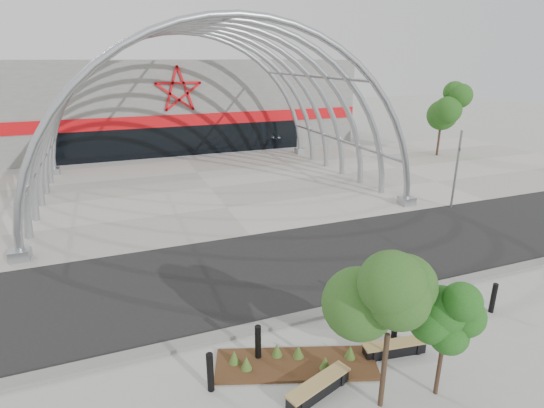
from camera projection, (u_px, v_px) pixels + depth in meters
ground at (314, 311)px, 14.50m from camera, size 140.00×140.00×0.00m
road at (276, 267)px, 17.59m from camera, size 140.00×7.00×0.02m
forecourt at (210, 188)px, 28.17m from camera, size 60.00×17.00×0.04m
kerb at (317, 314)px, 14.26m from camera, size 60.00×0.50×0.12m
arena_building at (167, 102)px, 42.70m from camera, size 34.00×15.24×8.00m
vault_canopy at (210, 188)px, 28.17m from camera, size 20.80×15.80×20.36m
planting_bed at (294, 362)px, 11.94m from camera, size 4.72×2.77×0.48m
signal_pole at (456, 168)px, 23.76m from camera, size 0.25×0.63×4.48m
street_tree_0 at (391, 303)px, 9.64m from camera, size 1.80×1.80×4.10m
street_tree_1 at (448, 314)px, 10.20m from camera, size 1.40×1.40×3.30m
bench_0 at (318, 388)px, 10.86m from camera, size 2.02×1.06×0.42m
bench_1 at (394, 349)px, 12.35m from camera, size 1.94×0.68×0.40m
bollard_0 at (210, 372)px, 10.89m from camera, size 0.18×0.18×1.13m
bollard_1 at (258, 343)px, 12.02m from camera, size 0.18×0.18×1.12m
bollard_2 at (395, 323)px, 12.91m from camera, size 0.18×0.18×1.14m
bollard_3 at (367, 293)px, 14.74m from camera, size 0.15×0.15×0.92m
bollard_4 at (493, 298)px, 14.31m from camera, size 0.17×0.17×1.08m
bg_tree_1 at (443, 107)px, 36.10m from camera, size 2.70×2.70×5.91m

